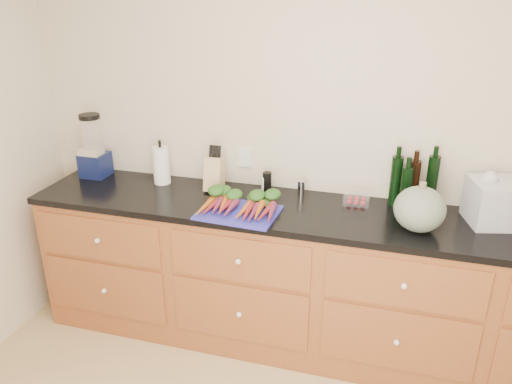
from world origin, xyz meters
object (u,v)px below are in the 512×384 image
(blender_appliance, at_px, (93,150))
(knife_block, at_px, (215,174))
(tomato_box, at_px, (357,198))
(cutting_board, at_px, (238,213))
(paper_towel, at_px, (161,165))
(carrots, at_px, (241,205))
(squash, at_px, (420,209))

(blender_appliance, relative_size, knife_block, 1.98)
(knife_block, height_order, tomato_box, knife_block)
(blender_appliance, xyz_separation_m, tomato_box, (1.77, 0.01, -0.15))
(tomato_box, bearing_deg, blender_appliance, -179.60)
(cutting_board, bearing_deg, tomato_box, 27.31)
(cutting_board, distance_m, blender_appliance, 1.19)
(cutting_board, height_order, knife_block, knife_block)
(blender_appliance, xyz_separation_m, paper_towel, (0.50, 0.00, -0.06))
(carrots, relative_size, blender_appliance, 1.02)
(carrots, height_order, blender_appliance, blender_appliance)
(cutting_board, relative_size, blender_appliance, 1.04)
(blender_appliance, height_order, knife_block, blender_appliance)
(tomato_box, bearing_deg, carrots, -155.75)
(carrots, xyz_separation_m, blender_appliance, (-1.13, 0.28, 0.15))
(knife_block, bearing_deg, carrots, -45.47)
(squash, height_order, paper_towel, paper_towel)
(squash, bearing_deg, blender_appliance, 173.27)
(carrots, bearing_deg, paper_towel, 156.26)
(cutting_board, bearing_deg, carrots, 90.00)
(carrots, xyz_separation_m, tomato_box, (0.64, 0.29, -0.00))
(cutting_board, relative_size, squash, 1.66)
(knife_block, relative_size, tomato_box, 1.44)
(carrots, height_order, squash, squash)
(tomato_box, bearing_deg, squash, -37.06)
(carrots, height_order, knife_block, knife_block)
(blender_appliance, height_order, tomato_box, blender_appliance)
(squash, xyz_separation_m, paper_towel, (-1.62, 0.25, 0.00))
(squash, relative_size, paper_towel, 1.10)
(squash, bearing_deg, knife_block, 169.40)
(cutting_board, xyz_separation_m, squash, (0.99, 0.07, 0.12))
(carrots, bearing_deg, blender_appliance, 166.28)
(tomato_box, bearing_deg, cutting_board, -152.69)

